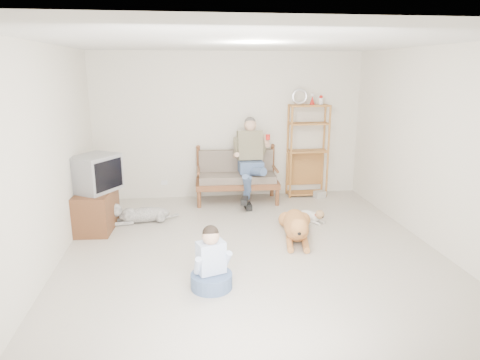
{
  "coord_description": "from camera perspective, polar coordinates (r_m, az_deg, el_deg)",
  "views": [
    {
      "loc": [
        -0.87,
        -5.19,
        2.41
      ],
      "look_at": [
        -0.04,
        1.0,
        0.76
      ],
      "focal_mm": 32.0,
      "sensor_mm": 36.0,
      "label": 1
    }
  ],
  "objects": [
    {
      "name": "wall_right",
      "position": [
        6.28,
        25.01,
        3.66
      ],
      "size": [
        0.0,
        5.5,
        5.5
      ],
      "primitive_type": "plane",
      "rotation": [
        1.57,
        0.0,
        -1.57
      ],
      "color": "beige",
      "rests_on": "ground"
    },
    {
      "name": "book_stack",
      "position": [
        8.29,
        10.58,
        -1.91
      ],
      "size": [
        0.23,
        0.2,
        0.13
      ],
      "primitive_type": "cube",
      "rotation": [
        0.0,
        0.0,
        0.28
      ],
      "color": "beige",
      "rests_on": "ground"
    },
    {
      "name": "etagere",
      "position": [
        8.23,
        9.0,
        4.0
      ],
      "size": [
        0.78,
        0.34,
        2.04
      ],
      "color": "#B9803A",
      "rests_on": "ground"
    },
    {
      "name": "golden_retriever",
      "position": [
        6.3,
        7.52,
        -6.05
      ],
      "size": [
        0.56,
        1.48,
        0.45
      ],
      "rotation": [
        0.0,
        0.0,
        -0.2
      ],
      "color": "#C48344",
      "rests_on": "ground"
    },
    {
      "name": "wall_left",
      "position": [
        5.54,
        -24.61,
        2.38
      ],
      "size": [
        0.0,
        5.5,
        5.5
      ],
      "primitive_type": "plane",
      "rotation": [
        1.57,
        0.0,
        1.57
      ],
      "color": "beige",
      "rests_on": "ground"
    },
    {
      "name": "loveseat",
      "position": [
        7.88,
        -0.46,
        0.64
      ],
      "size": [
        1.53,
        0.77,
        0.95
      ],
      "rotation": [
        0.0,
        0.0,
        -0.05
      ],
      "color": "brown",
      "rests_on": "ground"
    },
    {
      "name": "wall_outlet",
      "position": [
        8.21,
        -10.05,
        -0.34
      ],
      "size": [
        0.12,
        0.02,
        0.08
      ],
      "primitive_type": "cube",
      "color": "white",
      "rests_on": "ground"
    },
    {
      "name": "shaggy_dog",
      "position": [
        7.04,
        -13.44,
        -4.47
      ],
      "size": [
        1.15,
        0.39,
        0.34
      ],
      "rotation": [
        0.0,
        0.0,
        -1.41
      ],
      "color": "silver",
      "rests_on": "ground"
    },
    {
      "name": "man",
      "position": [
        7.63,
        1.38,
        1.92
      ],
      "size": [
        0.59,
        0.84,
        1.36
      ],
      "color": "#465681",
      "rests_on": "loveseat"
    },
    {
      "name": "wall_front",
      "position": [
        2.8,
        11.23,
        -7.83
      ],
      "size": [
        5.0,
        0.0,
        5.0
      ],
      "primitive_type": "plane",
      "rotation": [
        -1.57,
        0.0,
        0.0
      ],
      "color": "beige",
      "rests_on": "ground"
    },
    {
      "name": "ceiling",
      "position": [
        5.27,
        1.97,
        17.91
      ],
      "size": [
        5.5,
        5.5,
        0.0
      ],
      "primitive_type": "plane",
      "rotation": [
        3.14,
        0.0,
        0.0
      ],
      "color": "silver",
      "rests_on": "ground"
    },
    {
      "name": "floor",
      "position": [
        5.79,
        1.73,
        -9.84
      ],
      "size": [
        5.5,
        5.5,
        0.0
      ],
      "primitive_type": "plane",
      "color": "beige",
      "rests_on": "ground"
    },
    {
      "name": "tv_stand",
      "position": [
        6.91,
        -18.63,
        -3.82
      ],
      "size": [
        0.57,
        0.94,
        0.6
      ],
      "rotation": [
        0.0,
        0.0,
        -0.08
      ],
      "color": "brown",
      "rests_on": "ground"
    },
    {
      "name": "child",
      "position": [
        4.88,
        -3.86,
        -11.32
      ],
      "size": [
        0.47,
        0.47,
        0.74
      ],
      "rotation": [
        0.0,
        0.0,
        0.32
      ],
      "color": "#465681",
      "rests_on": "ground"
    },
    {
      "name": "terrier",
      "position": [
        7.01,
        9.62,
        -4.72
      ],
      "size": [
        0.38,
        0.54,
        0.23
      ],
      "rotation": [
        0.0,
        0.0,
        0.54
      ],
      "color": "silver",
      "rests_on": "ground"
    },
    {
      "name": "crt_tv",
      "position": [
        6.78,
        -18.7,
        0.88
      ],
      "size": [
        0.8,
        0.83,
        0.55
      ],
      "rotation": [
        0.0,
        0.0,
        -0.58
      ],
      "color": "gray",
      "rests_on": "tv_stand"
    },
    {
      "name": "wall_back",
      "position": [
        8.06,
        -1.4,
        7.22
      ],
      "size": [
        5.0,
        0.0,
        5.0
      ],
      "primitive_type": "plane",
      "rotation": [
        1.57,
        0.0,
        0.0
      ],
      "color": "beige",
      "rests_on": "ground"
    }
  ]
}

